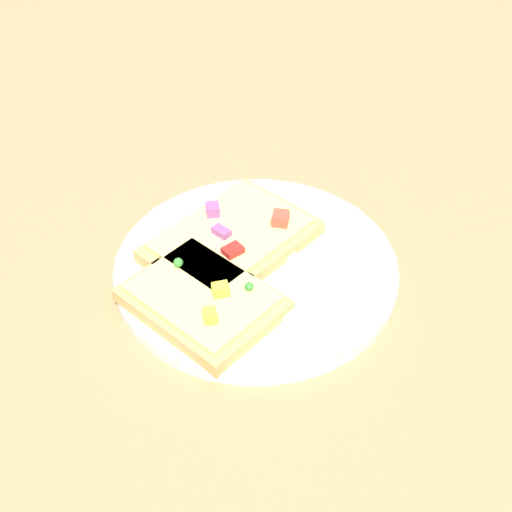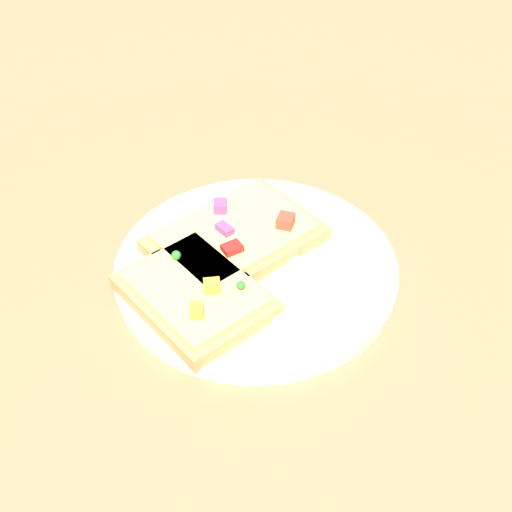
{
  "view_description": "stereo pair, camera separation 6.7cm",
  "coord_description": "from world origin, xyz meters",
  "px_view_note": "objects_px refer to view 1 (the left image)",
  "views": [
    {
      "loc": [
        0.05,
        -0.49,
        0.48
      ],
      "look_at": [
        0.0,
        0.0,
        0.02
      ],
      "focal_mm": 50.0,
      "sensor_mm": 36.0,
      "label": 1
    },
    {
      "loc": [
        0.12,
        -0.48,
        0.48
      ],
      "look_at": [
        0.0,
        0.0,
        0.02
      ],
      "focal_mm": 50.0,
      "sensor_mm": 36.0,
      "label": 2
    }
  ],
  "objects_px": {
    "fork": "(281,250)",
    "pizza_slice_corner": "(203,299)",
    "knife": "(274,304)",
    "pizza_slice_main": "(232,239)",
    "plate": "(256,268)"
  },
  "relations": [
    {
      "from": "fork",
      "to": "pizza_slice_corner",
      "type": "relative_size",
      "value": 1.13
    },
    {
      "from": "fork",
      "to": "pizza_slice_main",
      "type": "xyz_separation_m",
      "value": [
        -0.05,
        0.0,
        0.01
      ]
    },
    {
      "from": "knife",
      "to": "pizza_slice_main",
      "type": "bearing_deg",
      "value": -19.01
    },
    {
      "from": "plate",
      "to": "pizza_slice_corner",
      "type": "bearing_deg",
      "value": -123.95
    },
    {
      "from": "plate",
      "to": "pizza_slice_main",
      "type": "xyz_separation_m",
      "value": [
        -0.03,
        0.02,
        0.02
      ]
    },
    {
      "from": "knife",
      "to": "pizza_slice_main",
      "type": "distance_m",
      "value": 0.09
    },
    {
      "from": "fork",
      "to": "pizza_slice_corner",
      "type": "bearing_deg",
      "value": 91.03
    },
    {
      "from": "plate",
      "to": "pizza_slice_main",
      "type": "bearing_deg",
      "value": 140.24
    },
    {
      "from": "plate",
      "to": "pizza_slice_corner",
      "type": "distance_m",
      "value": 0.07
    },
    {
      "from": "plate",
      "to": "pizza_slice_corner",
      "type": "height_order",
      "value": "pizza_slice_corner"
    },
    {
      "from": "plate",
      "to": "pizza_slice_corner",
      "type": "xyz_separation_m",
      "value": [
        -0.04,
        -0.06,
        0.02
      ]
    },
    {
      "from": "fork",
      "to": "pizza_slice_corner",
      "type": "distance_m",
      "value": 0.1
    },
    {
      "from": "plate",
      "to": "pizza_slice_main",
      "type": "distance_m",
      "value": 0.04
    },
    {
      "from": "knife",
      "to": "pizza_slice_main",
      "type": "height_order",
      "value": "pizza_slice_main"
    },
    {
      "from": "pizza_slice_main",
      "to": "pizza_slice_corner",
      "type": "distance_m",
      "value": 0.08
    }
  ]
}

